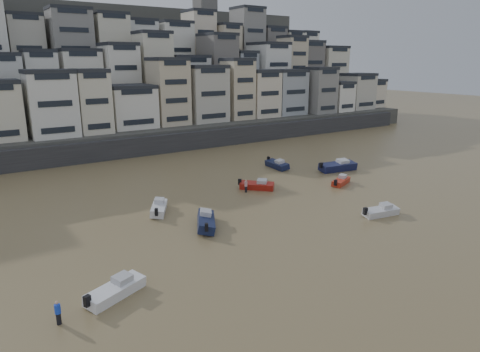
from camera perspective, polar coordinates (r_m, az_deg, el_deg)
harbor_wall at (r=81.65m, az=-13.09°, el=3.96°), size 140.00×3.00×3.50m
hillside at (r=119.63m, az=-18.24°, el=12.50°), size 141.04×66.00×50.00m
boat_f at (r=50.55m, az=-10.77°, el=-4.00°), size 4.07×5.45×1.44m
boat_j at (r=34.14m, az=-16.29°, el=-14.18°), size 5.52×3.69×1.44m
boat_d at (r=62.42m, az=13.32°, el=-0.54°), size 4.77×3.19×1.24m
boat_e at (r=58.44m, az=2.28°, el=-1.13°), size 4.74×4.78×1.38m
boat_i at (r=70.16m, az=4.95°, el=1.65°), size 2.19×5.56×1.48m
boat_g at (r=69.96m, az=12.92°, el=1.44°), size 7.12×3.24×1.87m
boat_b at (r=51.17m, az=18.29°, el=-4.37°), size 4.94×2.36×1.29m
boat_c at (r=45.47m, az=-4.56°, el=-5.88°), size 4.42×6.04×1.59m
person_blue at (r=32.24m, az=-23.10°, el=-16.41°), size 0.44×0.44×1.74m
person_pink at (r=57.06m, az=0.80°, el=-1.34°), size 0.44×0.44×1.74m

